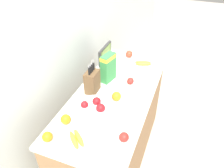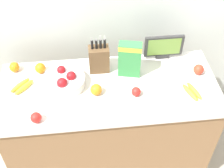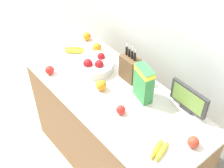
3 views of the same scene
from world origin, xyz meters
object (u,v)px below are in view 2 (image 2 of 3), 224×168
Objects in this scene: small_monitor at (164,47)px; orange_mid_right at (40,68)px; fruit_bowl at (64,81)px; banana_bunch_right at (192,92)px; banana_bunch_left at (22,86)px; apple_front at (136,92)px; apple_near_bananas at (199,69)px; orange_front_right at (96,90)px; cereal_box at (130,58)px; apple_by_knife_block at (36,118)px; knife_block at (99,59)px; orange_front_left at (14,67)px.

small_monitor is 0.94m from orange_mid_right.
banana_bunch_right is (0.88, -0.18, -0.02)m from fruit_bowl.
apple_front is (0.79, -0.16, 0.01)m from banana_bunch_left.
fruit_bowl is 0.99m from apple_near_bananas.
small_monitor is at bearing 106.93° from banana_bunch_right.
apple_near_bananas is 0.78m from orange_front_right.
banana_bunch_right is at bearing -8.76° from banana_bunch_left.
fruit_bowl is 0.51m from apple_front.
cereal_box is 3.87× the size of apple_by_knife_block.
apple_front is (0.49, -0.15, -0.01)m from fruit_bowl.
knife_block is 0.23m from cereal_box.
banana_bunch_left is 2.46× the size of apple_by_knife_block.
knife_block reaches higher than cereal_box.
orange_mid_right is 0.98× the size of orange_front_right.
apple_front reaches higher than banana_bunch_right.
fruit_bowl is at bearing -179.21° from apple_near_bananas.
small_monitor is 1.70× the size of banana_bunch_left.
fruit_bowl is at bearing -41.67° from orange_mid_right.
knife_block is 4.19× the size of orange_front_left.
knife_block is 0.30m from fruit_bowl.
banana_bunch_left is (-0.56, -0.13, -0.09)m from knife_block.
apple_near_bananas is at bearing 18.64° from apple_front.
orange_front_left is (-0.86, 0.34, 0.00)m from apple_front.
apple_front is at bearing -17.29° from fruit_bowl.
cereal_box reaches higher than banana_bunch_left.
banana_bunch_left is 2.18× the size of orange_front_right.
small_monitor is at bearing 137.82° from apple_near_bananas.
small_monitor is 0.32m from cereal_box.
banana_bunch_right is at bearing -3.91° from apple_front.
small_monitor reaches higher than banana_bunch_right.
fruit_bowl is 3.90× the size of apple_near_bananas.
cereal_box is 0.25m from apple_front.
apple_by_knife_block is at bearing -134.70° from knife_block.
orange_mid_right is at bearing 89.56° from apple_by_knife_block.
orange_mid_right reaches higher than apple_near_bananas.
cereal_box is at bearing 174.07° from apple_near_bananas.
banana_bunch_left is at bearing 167.75° from orange_front_right.
apple_near_bananas is at bearing -9.52° from knife_block.
orange_front_right is (0.39, -0.27, 0.00)m from orange_mid_right.
apple_front is at bearing -51.30° from knife_block.
banana_bunch_left is 0.20m from orange_mid_right.
cereal_box is 3.43× the size of orange_front_right.
orange_front_right is at bearing -26.74° from fruit_bowl.
apple_near_bananas is (0.22, -0.20, -0.07)m from small_monitor.
orange_front_left reaches higher than banana_bunch_left.
orange_front_right reaches higher than apple_front.
knife_block reaches higher than small_monitor.
small_monitor is 1.13m from orange_front_left.
cereal_box reaches higher than fruit_bowl.
fruit_bowl is 0.36m from apple_by_knife_block.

